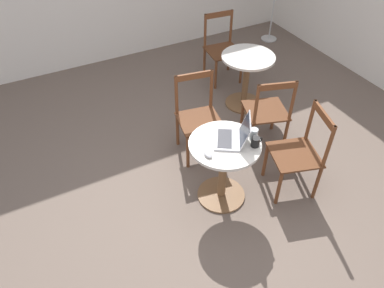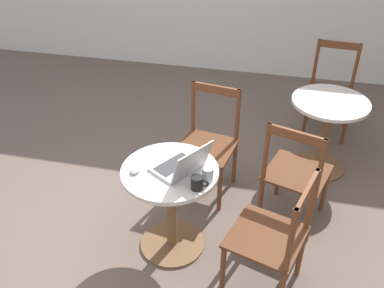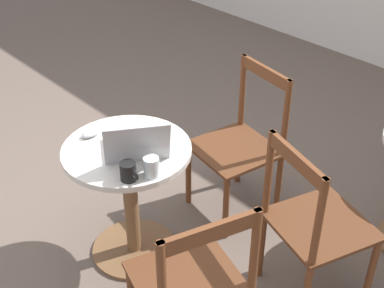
{
  "view_description": "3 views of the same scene",
  "coord_description": "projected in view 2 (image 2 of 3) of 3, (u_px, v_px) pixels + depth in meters",
  "views": [
    {
      "loc": [
        -1.21,
        -2.09,
        2.91
      ],
      "look_at": [
        -0.02,
        0.19,
        0.62
      ],
      "focal_mm": 35.0,
      "sensor_mm": 36.0,
      "label": 1
    },
    {
      "loc": [
        0.84,
        -2.18,
        2.42
      ],
      "look_at": [
        0.27,
        0.34,
        0.69
      ],
      "focal_mm": 40.0,
      "sensor_mm": 36.0,
      "label": 2
    },
    {
      "loc": [
        2.05,
        -1.29,
        2.19
      ],
      "look_at": [
        0.26,
        0.37,
        0.58
      ],
      "focal_mm": 50.0,
      "sensor_mm": 36.0,
      "label": 3
    }
  ],
  "objects": [
    {
      "name": "ground_plane",
      "position": [
        148.0,
        238.0,
        3.27
      ],
      "size": [
        16.0,
        16.0,
        0.0
      ],
      "primitive_type": "plane",
      "color": "#66564C"
    },
    {
      "name": "cafe_table_near",
      "position": [
        171.0,
        195.0,
        2.95
      ],
      "size": [
        0.66,
        0.66,
        0.7
      ],
      "color": "brown",
      "rests_on": "ground_plane"
    },
    {
      "name": "cafe_table_mid",
      "position": [
        326.0,
        123.0,
        3.75
      ],
      "size": [
        0.66,
        0.66,
        0.7
      ],
      "color": "brown",
      "rests_on": "ground_plane"
    },
    {
      "name": "chair_near_back",
      "position": [
        208.0,
        144.0,
        3.53
      ],
      "size": [
        0.51,
        0.51,
        0.92
      ],
      "color": "brown",
      "rests_on": "ground_plane"
    },
    {
      "name": "chair_near_right",
      "position": [
        273.0,
        238.0,
        2.66
      ],
      "size": [
        0.55,
        0.55,
        0.92
      ],
      "color": "brown",
      "rests_on": "ground_plane"
    },
    {
      "name": "chair_mid_back",
      "position": [
        331.0,
        91.0,
        4.34
      ],
      "size": [
        0.48,
        0.48,
        0.92
      ],
      "color": "brown",
      "rests_on": "ground_plane"
    },
    {
      "name": "chair_mid_front",
      "position": [
        295.0,
        175.0,
        3.19
      ],
      "size": [
        0.55,
        0.55,
        0.92
      ],
      "color": "brown",
      "rests_on": "ground_plane"
    },
    {
      "name": "laptop",
      "position": [
        181.0,
        165.0,
        2.79
      ],
      "size": [
        0.42,
        0.42,
        0.24
      ],
      "color": "#B7B7BC",
      "rests_on": "cafe_table_near"
    },
    {
      "name": "mouse",
      "position": [
        135.0,
        170.0,
        2.8
      ],
      "size": [
        0.06,
        0.1,
        0.03
      ],
      "color": "#B7B7BC",
      "rests_on": "cafe_table_near"
    },
    {
      "name": "mug",
      "position": [
        197.0,
        183.0,
        2.64
      ],
      "size": [
        0.11,
        0.08,
        0.09
      ],
      "color": "black",
      "rests_on": "cafe_table_near"
    },
    {
      "name": "drinking_glass",
      "position": [
        208.0,
        174.0,
        2.71
      ],
      "size": [
        0.07,
        0.07,
        0.1
      ],
      "color": "silver",
      "rests_on": "cafe_table_near"
    }
  ]
}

